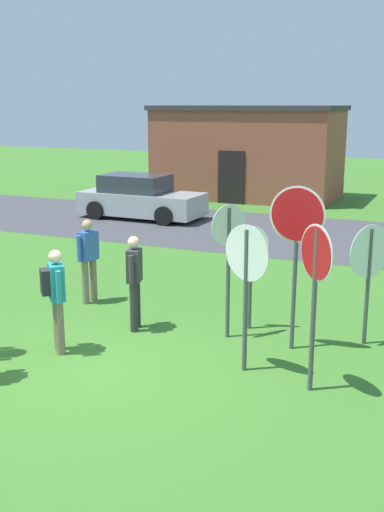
% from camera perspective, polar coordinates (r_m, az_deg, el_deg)
% --- Properties ---
extents(ground_plane, '(80.00, 80.00, 0.00)m').
position_cam_1_polar(ground_plane, '(9.75, -10.19, -10.00)').
color(ground_plane, '#3D7528').
extents(street_asphalt, '(60.00, 6.40, 0.01)m').
position_cam_1_polar(street_asphalt, '(19.41, 8.08, 2.08)').
color(street_asphalt, '#424247').
rests_on(street_asphalt, ground).
extents(building_background, '(7.64, 4.25, 3.83)m').
position_cam_1_polar(building_background, '(26.76, 5.18, 9.51)').
color(building_background, brown).
rests_on(building_background, ground).
extents(parked_car_on_street, '(4.33, 2.09, 1.51)m').
position_cam_1_polar(parked_car_on_street, '(21.81, -4.77, 5.29)').
color(parked_car_on_street, '#A5A8AD').
rests_on(parked_car_on_street, ground).
extents(stop_sign_nearest, '(0.60, 0.15, 1.86)m').
position_cam_1_polar(stop_sign_nearest, '(10.85, 5.40, -0.45)').
color(stop_sign_nearest, '#474C4C').
rests_on(stop_sign_nearest, ground).
extents(stop_sign_low_front, '(0.55, 0.57, 2.36)m').
position_cam_1_polar(stop_sign_low_front, '(8.49, 11.22, -2.04)').
color(stop_sign_low_front, '#474C4C').
rests_on(stop_sign_low_front, ground).
extents(stop_sign_leaning_left, '(0.39, 0.59, 2.30)m').
position_cam_1_polar(stop_sign_leaning_left, '(10.34, 3.36, 0.68)').
color(stop_sign_leaning_left, '#474C4C').
rests_on(stop_sign_leaning_left, ground).
extents(stop_sign_tallest, '(0.77, 0.35, 2.23)m').
position_cam_1_polar(stop_sign_tallest, '(9.03, 5.01, -1.44)').
color(stop_sign_tallest, '#474C4C').
rests_on(stop_sign_tallest, ground).
extents(stop_sign_leaning_right, '(0.90, 0.14, 2.67)m').
position_cam_1_polar(stop_sign_leaning_right, '(9.91, 9.55, 1.74)').
color(stop_sign_leaning_right, '#474C4C').
rests_on(stop_sign_leaning_right, ground).
extents(stop_sign_rear_left, '(0.52, 0.73, 2.03)m').
position_cam_1_polar(stop_sign_rear_left, '(10.47, 15.95, -0.65)').
color(stop_sign_rear_left, '#474C4C').
rests_on(stop_sign_rear_left, ground).
extents(person_in_blue, '(0.31, 0.55, 1.69)m').
position_cam_1_polar(person_in_blue, '(10.87, -5.29, -1.99)').
color(person_in_blue, '#2D2D33').
rests_on(person_in_blue, ground).
extents(person_on_left, '(0.48, 0.48, 1.69)m').
position_cam_1_polar(person_on_left, '(10.06, -12.41, -3.39)').
color(person_on_left, '#7A6B56').
rests_on(person_on_left, ground).
extents(person_with_sunhat, '(0.30, 0.56, 1.69)m').
position_cam_1_polar(person_with_sunhat, '(12.50, -9.49, -0.04)').
color(person_with_sunhat, '#7A6B56').
rests_on(person_with_sunhat, ground).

